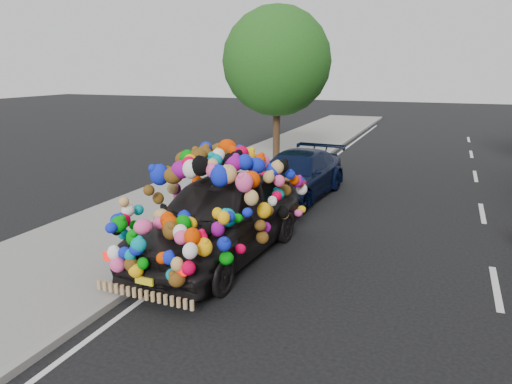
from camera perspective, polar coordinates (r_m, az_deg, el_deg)
ground at (r=10.26m, az=5.16°, el=-7.78°), size 100.00×100.00×0.00m
sidewalk at (r=12.06m, az=-14.92°, el=-4.53°), size 4.00×60.00×0.12m
kerb at (r=11.06m, az=-6.66°, el=-5.80°), size 0.15×60.00×0.13m
lane_markings at (r=9.98m, az=25.74°, el=-9.81°), size 6.00×50.00×0.01m
tree_near_sidewalk at (r=19.73m, az=2.43°, el=14.69°), size 4.20×4.20×6.13m
plush_art_car at (r=10.08m, az=-4.22°, el=-0.83°), size 2.68×5.35×2.36m
navy_sedan at (r=14.90m, az=4.58°, el=1.93°), size 2.33×4.87×1.37m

